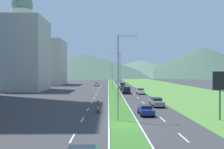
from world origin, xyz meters
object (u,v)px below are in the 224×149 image
pickup_truck_1 (126,90)px  motorcycle_rider (98,107)px  street_lamp_far (113,75)px  street_lamp_near (120,72)px  car_4 (146,110)px  car_5 (157,102)px  pickup_truck_0 (122,85)px  street_lamp_mid (119,72)px  car_1 (123,88)px  car_2 (97,84)px  car_3 (141,91)px

pickup_truck_1 → motorcycle_rider: size_ratio=2.70×
street_lamp_far → street_lamp_near: bearing=-90.3°
street_lamp_near → car_4: bearing=42.8°
car_4 → car_5: car_5 is taller
street_lamp_far → pickup_truck_0: size_ratio=1.61×
street_lamp_near → street_lamp_mid: (0.94, 23.50, 0.01)m
car_1 → car_2: car_1 is taller
street_lamp_far → motorcycle_rider: 41.70m
street_lamp_near → car_2: (-6.40, 67.85, -5.26)m
car_4 → pickup_truck_0: pickup_truck_0 is taller
street_lamp_near → pickup_truck_0: (3.70, 55.88, -5.05)m
car_5 → pickup_truck_1: pickup_truck_1 is taller
car_5 → pickup_truck_0: bearing=-175.7°
car_5 → street_lamp_near: bearing=-32.2°
car_2 → street_lamp_far: bearing=-162.5°
street_lamp_mid → street_lamp_far: street_lamp_mid is taller
street_lamp_far → car_2: (-6.61, 20.90, -4.26)m
car_4 → pickup_truck_1: size_ratio=0.76×
car_2 → street_lamp_mid: bearing=-170.6°
street_lamp_mid → car_4: (2.87, -19.98, -5.32)m
car_1 → car_5: bearing=5.6°
street_lamp_mid → car_3: bearing=54.5°
car_5 → pickup_truck_0: size_ratio=0.87×
car_2 → car_5: 58.23m
street_lamp_mid → car_5: (6.11, -12.31, -5.25)m
street_lamp_mid → street_lamp_far: bearing=91.8°
car_4 → street_lamp_far: bearing=-175.3°
car_3 → car_4: bearing=-7.0°
motorcycle_rider → street_lamp_far: bearing=-4.5°
street_lamp_mid → street_lamp_far: (-0.73, 23.45, -1.01)m
car_1 → street_lamp_mid: bearing=-6.4°
car_5 → motorcycle_rider: (-10.06, -5.59, -0.03)m
car_4 → motorcycle_rider: size_ratio=2.04×
pickup_truck_0 → motorcycle_rider: size_ratio=2.70×
car_2 → car_4: car_2 is taller
street_lamp_far → car_4: 43.79m
car_5 → pickup_truck_1: bearing=-171.3°
car_1 → car_3: 14.83m
street_lamp_near → pickup_truck_0: size_ratio=1.98×
street_lamp_near → motorcycle_rider: street_lamp_near is taller
car_3 → car_5: bearing=-0.9°
car_4 → car_3: bearing=173.0°
motorcycle_rider → street_lamp_near: bearing=-151.7°
pickup_truck_0 → motorcycle_rider: bearing=-7.6°
car_1 → motorcycle_rider: 41.78m
car_2 → motorcycle_rider: motorcycle_rider is taller
car_2 → motorcycle_rider: 62.34m
pickup_truck_1 → car_1: bearing=180.0°
street_lamp_near → pickup_truck_1: size_ratio=1.98×
pickup_truck_0 → car_4: bearing=0.1°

